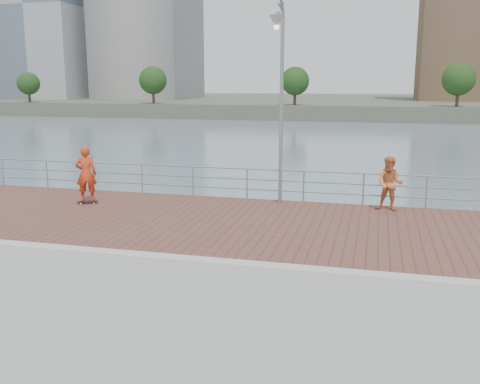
% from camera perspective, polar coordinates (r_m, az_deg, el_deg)
% --- Properties ---
extents(water, '(400.00, 400.00, 0.00)m').
position_cam_1_polar(water, '(13.42, -2.21, -15.66)').
color(water, slate).
rests_on(water, ground).
extents(brick_lane, '(40.00, 6.80, 0.02)m').
position_cam_1_polar(brick_lane, '(15.95, 1.43, -3.42)').
color(brick_lane, brown).
rests_on(brick_lane, seawall).
extents(curb, '(40.00, 0.40, 0.06)m').
position_cam_1_polar(curb, '(12.62, -2.28, -7.44)').
color(curb, '#B7B5AD').
rests_on(curb, seawall).
extents(far_shore, '(320.00, 95.00, 2.50)m').
position_cam_1_polar(far_shore, '(134.05, 13.11, 9.22)').
color(far_shore, '#4C5142').
rests_on(far_shore, ground).
extents(guardrail, '(39.06, 0.06, 1.13)m').
position_cam_1_polar(guardrail, '(19.05, 3.75, 1.14)').
color(guardrail, '#8C9EA8').
rests_on(guardrail, brick_lane).
extents(street_lamp, '(0.47, 1.38, 6.50)m').
position_cam_1_polar(street_lamp, '(17.73, 4.23, 13.10)').
color(street_lamp, gray).
rests_on(street_lamp, brick_lane).
extents(skateboard, '(0.71, 0.43, 0.08)m').
position_cam_1_polar(skateboard, '(19.28, -15.94, -1.01)').
color(skateboard, black).
rests_on(skateboard, brick_lane).
extents(skateboarder, '(0.83, 0.70, 1.93)m').
position_cam_1_polar(skateboarder, '(19.09, -16.10, 1.88)').
color(skateboarder, red).
rests_on(skateboarder, skateboard).
extents(bystander, '(0.99, 0.84, 1.78)m').
position_cam_1_polar(bystander, '(18.05, 15.69, 0.85)').
color(bystander, '#D0743D').
rests_on(bystander, brick_lane).
extents(shoreline_trees, '(109.09, 4.97, 6.63)m').
position_cam_1_polar(shoreline_trees, '(89.34, 6.31, 11.65)').
color(shoreline_trees, '#473323').
rests_on(shoreline_trees, far_shore).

